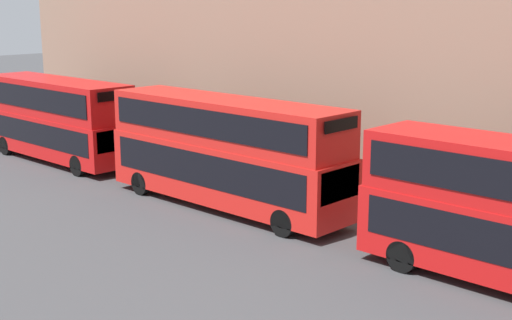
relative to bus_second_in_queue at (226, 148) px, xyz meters
name	(u,v)px	position (x,y,z in m)	size (l,w,h in m)	color
bus_second_in_queue	(226,148)	(0.00, 0.00, 0.00)	(2.59, 11.28, 4.38)	red
bus_third_in_queue	(57,117)	(0.00, 12.32, -0.09)	(2.59, 10.12, 4.22)	red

